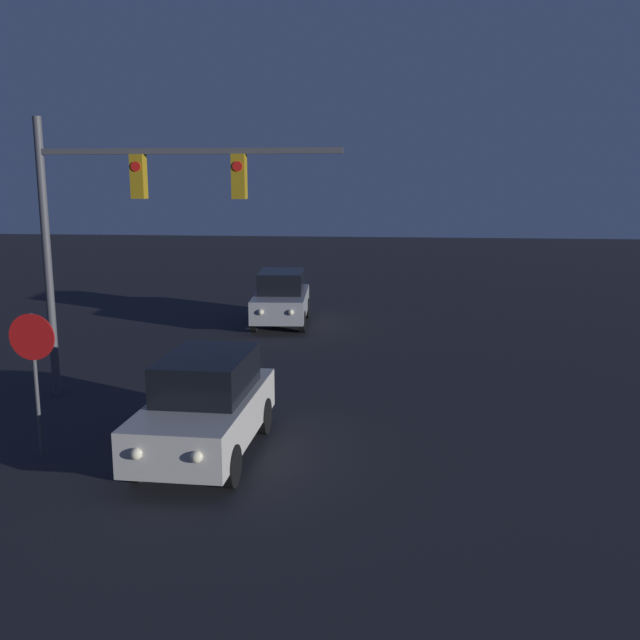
{
  "coord_description": "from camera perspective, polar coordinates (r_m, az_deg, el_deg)",
  "views": [
    {
      "loc": [
        1.39,
        0.41,
        4.71
      ],
      "look_at": [
        0.0,
        13.38,
        2.13
      ],
      "focal_mm": 40.0,
      "sensor_mm": 36.0,
      "label": 1
    }
  ],
  "objects": [
    {
      "name": "car_near",
      "position": [
        12.51,
        -9.12,
        -6.76
      ],
      "size": [
        1.79,
        4.02,
        1.75
      ],
      "rotation": [
        0.0,
        0.0,
        3.12
      ],
      "color": "beige",
      "rests_on": "ground_plane"
    },
    {
      "name": "traffic_signal_mast",
      "position": [
        15.63,
        -15.51,
        8.45
      ],
      "size": [
        6.45,
        0.3,
        5.99
      ],
      "color": "#4C4C51",
      "rests_on": "ground_plane"
    },
    {
      "name": "car_far",
      "position": [
        23.46,
        -3.12,
        1.79
      ],
      "size": [
        1.95,
        4.07,
        1.75
      ],
      "rotation": [
        0.0,
        0.0,
        3.22
      ],
      "color": "#99999E",
      "rests_on": "ground_plane"
    },
    {
      "name": "stop_sign",
      "position": [
        12.99,
        -21.94,
        -2.7
      ],
      "size": [
        0.8,
        0.07,
        2.51
      ],
      "color": "#4C4C51",
      "rests_on": "ground_plane"
    }
  ]
}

